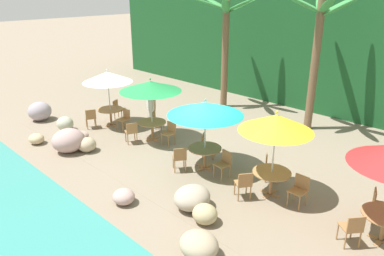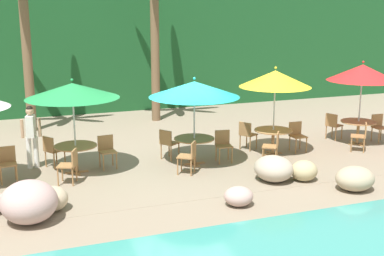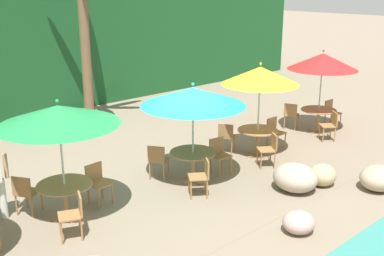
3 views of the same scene
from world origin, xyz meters
name	(u,v)px [view 2 (image 2 of 3)]	position (x,y,z in m)	size (l,w,h in m)	color
ground_plane	(181,165)	(0.00, 0.00, 0.00)	(120.00, 120.00, 0.00)	gray
terrace_deck	(181,165)	(0.00, 0.00, 0.00)	(18.00, 5.20, 0.01)	gray
foliage_backdrop	(111,37)	(0.00, 9.00, 3.00)	(28.00, 2.40, 6.00)	#194C23
rock_seawall	(84,195)	(-2.95, -2.30, 0.34)	(12.26, 2.40, 0.85)	tan
chair_white_seaward	(7,161)	(-4.43, 0.21, 0.51)	(0.44, 0.45, 0.87)	#9E7042
umbrella_green	(72,91)	(-2.76, 0.31, 2.16)	(2.36, 2.36, 2.47)	silver
dining_table_green	(76,150)	(-2.76, 0.31, 0.61)	(1.10, 1.10, 0.74)	#A37547
chair_green_seaward	(107,149)	(-1.92, 0.48, 0.51)	(0.46, 0.46, 0.87)	#9E7042
chair_green_inland	(52,149)	(-3.30, 0.98, 0.51)	(0.59, 0.58, 0.87)	#9E7042
chair_green_left	(70,164)	(-3.00, -0.51, 0.51)	(0.56, 0.55, 0.87)	#9E7042
umbrella_teal	(194,89)	(0.38, -0.04, 2.08)	(2.44, 2.44, 2.41)	silver
dining_table_teal	(194,143)	(0.38, -0.04, 0.61)	(1.10, 1.10, 0.74)	#A37547
chair_teal_seaward	(223,143)	(1.23, -0.06, 0.51)	(0.47, 0.48, 0.87)	#9E7042
chair_teal_inland	(168,142)	(-0.16, 0.62, 0.51)	(0.59, 0.59, 0.87)	#9E7042
chair_teal_left	(190,155)	(-0.03, -0.79, 0.51)	(0.59, 0.59, 0.87)	#9E7042
umbrella_yellow	(275,79)	(2.88, 0.07, 2.23)	(2.05, 2.05, 2.58)	silver
dining_table_yellow	(273,134)	(2.88, 0.07, 0.61)	(1.10, 1.10, 0.74)	#A37547
chair_yellow_seaward	(297,134)	(3.73, 0.16, 0.51)	(0.42, 0.43, 0.87)	#9E7042
chair_yellow_inland	(247,133)	(2.37, 0.76, 0.51)	(0.58, 0.58, 0.87)	#9E7042
chair_yellow_left	(273,145)	(2.47, -0.68, 0.51)	(0.59, 0.59, 0.87)	#9E7042
umbrella_red	(362,73)	(5.94, 0.16, 2.26)	(2.14, 2.14, 2.62)	silver
dining_table_red	(358,125)	(5.94, 0.16, 0.61)	(1.10, 1.10, 0.74)	#A37547
chair_red_seaward	(379,126)	(6.79, 0.23, 0.51)	(0.43, 0.44, 0.87)	#9E7042
chair_red_inland	(333,124)	(5.53, 0.91, 0.51)	(0.55, 0.55, 0.87)	#9E7042
chair_red_left	(361,135)	(5.49, -0.57, 0.51)	(0.60, 0.59, 0.87)	#9E7042
palm_tree_nearest	(25,26)	(-3.55, 5.58, 3.59)	(3.24, 2.89, 5.25)	brown
palm_tree_second	(155,22)	(1.00, 5.73, 3.69)	(3.31, 3.14, 5.41)	brown
waiter_in_white	(31,132)	(-3.78, 1.13, 0.99)	(0.52, 0.38, 1.70)	white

